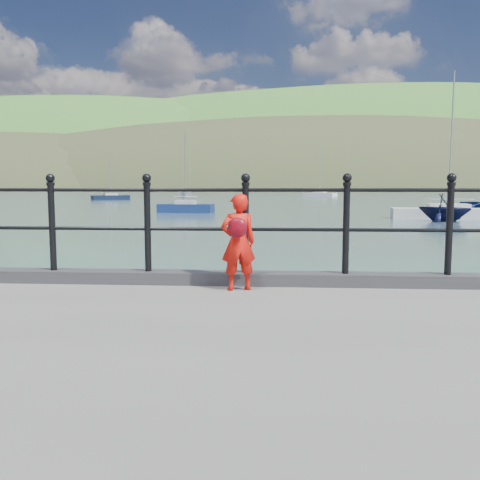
# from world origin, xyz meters

# --- Properties ---
(ground) EXTENTS (600.00, 600.00, 0.00)m
(ground) POSITION_xyz_m (0.00, 0.00, 0.00)
(ground) COLOR #2D4251
(ground) RESTS_ON ground
(kerb) EXTENTS (60.00, 0.30, 0.15)m
(kerb) POSITION_xyz_m (0.00, -0.15, 1.07)
(kerb) COLOR #28282B
(kerb) RESTS_ON quay
(railing) EXTENTS (18.11, 0.11, 1.20)m
(railing) POSITION_xyz_m (0.00, -0.15, 1.82)
(railing) COLOR black
(railing) RESTS_ON kerb
(far_shore) EXTENTS (830.00, 200.00, 156.00)m
(far_shore) POSITION_xyz_m (38.34, 239.41, -22.57)
(far_shore) COLOR #333A21
(far_shore) RESTS_ON ground
(child) EXTENTS (0.46, 0.37, 1.11)m
(child) POSITION_xyz_m (0.54, -0.49, 1.56)
(child) COLOR red
(child) RESTS_ON quay
(launch_white) EXTENTS (2.17, 4.62, 1.72)m
(launch_white) POSITION_xyz_m (-11.06, 61.76, 0.86)
(launch_white) COLOR silver
(launch_white) RESTS_ON ground
(launch_navy) EXTENTS (4.24, 4.20, 1.69)m
(launch_navy) POSITION_xyz_m (11.24, 25.38, 0.85)
(launch_navy) COLOR black
(launch_navy) RESTS_ON ground
(sailboat_deep) EXTENTS (6.63, 5.60, 9.88)m
(sailboat_deep) POSITION_xyz_m (9.83, 95.03, 0.34)
(sailboat_deep) COLOR white
(sailboat_deep) RESTS_ON ground
(sailboat_left) EXTENTS (5.50, 4.51, 7.90)m
(sailboat_left) POSITION_xyz_m (-23.57, 68.44, 0.34)
(sailboat_left) COLOR black
(sailboat_left) RESTS_ON ground
(sailboat_near) EXTENTS (7.29, 2.76, 9.65)m
(sailboat_near) POSITION_xyz_m (12.30, 27.79, 0.34)
(sailboat_near) COLOR silver
(sailboat_near) RESTS_ON ground
(sailboat_port) EXTENTS (4.59, 2.01, 6.67)m
(sailboat_port) POSITION_xyz_m (-6.17, 34.11, 0.34)
(sailboat_port) COLOR navy
(sailboat_port) RESTS_ON ground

